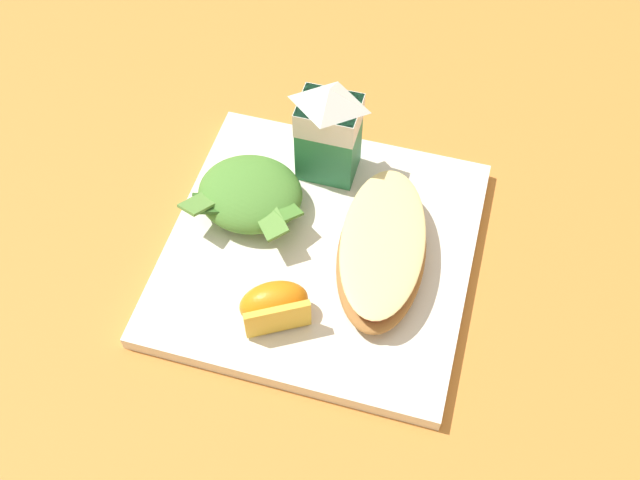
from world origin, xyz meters
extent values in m
plane|color=#C67A33|center=(0.00, 0.00, 0.00)|extent=(3.00, 3.00, 0.00)
cube|color=white|center=(0.00, 0.00, 0.01)|extent=(0.28, 0.28, 0.02)
ellipsoid|color=#A87038|center=(0.06, 0.00, 0.03)|extent=(0.10, 0.18, 0.03)
ellipsoid|color=maroon|center=(0.06, 0.00, 0.04)|extent=(0.09, 0.16, 0.01)
ellipsoid|color=#EAD184|center=(0.06, 0.00, 0.05)|extent=(0.09, 0.17, 0.01)
ellipsoid|color=#4C8433|center=(-0.08, 0.03, 0.04)|extent=(0.10, 0.09, 0.04)
cube|color=#5B8E3D|center=(-0.04, -0.01, 0.05)|extent=(0.04, 0.04, 0.01)
cube|color=#4C8433|center=(-0.04, 0.01, 0.05)|extent=(0.04, 0.04, 0.01)
cube|color=#336023|center=(-0.11, 0.00, 0.04)|extent=(0.04, 0.04, 0.02)
cube|color=#5B8E3D|center=(-0.11, -0.01, 0.05)|extent=(0.03, 0.04, 0.02)
cube|color=#2D8451|center=(-0.02, 0.09, 0.06)|extent=(0.06, 0.04, 0.09)
cube|color=white|center=(-0.02, 0.09, 0.09)|extent=(0.06, 0.04, 0.03)
pyramid|color=white|center=(-0.02, 0.09, 0.12)|extent=(0.06, 0.04, 0.02)
ellipsoid|color=orange|center=(-0.02, -0.08, 0.04)|extent=(0.07, 0.06, 0.04)
cube|color=gold|center=(-0.01, -0.09, 0.04)|extent=(0.05, 0.03, 0.03)
camera|label=1|loc=(0.10, -0.37, 0.59)|focal=41.89mm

